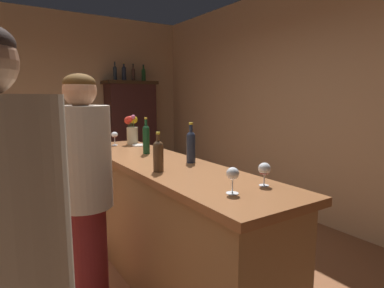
{
  "coord_description": "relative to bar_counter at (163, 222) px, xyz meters",
  "views": [
    {
      "loc": [
        -0.71,
        -2.4,
        1.54
      ],
      "look_at": [
        1.05,
        0.3,
        1.06
      ],
      "focal_mm": 30.04,
      "sensor_mm": 36.0,
      "label": 1
    }
  ],
  "objects": [
    {
      "name": "cheese_plate",
      "position": [
        0.19,
        0.86,
        0.51
      ],
      "size": [
        0.15,
        0.15,
        0.01
      ],
      "primitive_type": "cylinder",
      "color": "white",
      "rests_on": "bar_counter"
    },
    {
      "name": "display_bottle_left",
      "position": [
        0.84,
        3.33,
        1.44
      ],
      "size": [
        0.06,
        0.06,
        0.32
      ],
      "color": "#1C2733",
      "rests_on": "display_cabinet"
    },
    {
      "name": "wine_bottle_rose",
      "position": [
        0.18,
        -0.16,
        0.65
      ],
      "size": [
        0.07,
        0.07,
        0.32
      ],
      "color": "#1E2537",
      "rests_on": "bar_counter"
    },
    {
      "name": "floor",
      "position": [
        -0.46,
        0.16,
        -0.52
      ],
      "size": [
        8.94,
        8.94,
        0.0
      ],
      "primitive_type": "plane",
      "color": "brown",
      "rests_on": "ground"
    },
    {
      "name": "wine_bottle_malbec",
      "position": [
        -0.18,
        -0.29,
        0.63
      ],
      "size": [
        0.07,
        0.07,
        0.28
      ],
      "color": "#47301D",
      "rests_on": "bar_counter"
    },
    {
      "name": "wine_bottle_syrah",
      "position": [
        0.05,
        0.39,
        0.65
      ],
      "size": [
        0.06,
        0.06,
        0.33
      ],
      "color": "#133B1E",
      "rests_on": "bar_counter"
    },
    {
      "name": "wall_right",
      "position": [
        2.24,
        0.16,
        0.96
      ],
      "size": [
        0.12,
        7.0,
        2.95
      ],
      "primitive_type": "cube",
      "color": "tan",
      "rests_on": "ground"
    },
    {
      "name": "wine_glass_spare",
      "position": [
        0.17,
        -0.95,
        0.6
      ],
      "size": [
        0.07,
        0.07,
        0.14
      ],
      "color": "white",
      "rests_on": "bar_counter"
    },
    {
      "name": "display_bottle_midleft",
      "position": [
        1.01,
        3.33,
        1.44
      ],
      "size": [
        0.08,
        0.08,
        0.31
      ],
      "color": "#1E2435",
      "rests_on": "display_cabinet"
    },
    {
      "name": "wall_back",
      "position": [
        -0.46,
        3.65,
        0.96
      ],
      "size": [
        5.4,
        0.12,
        2.95
      ],
      "primitive_type": "cube",
      "color": "tan",
      "rests_on": "ground"
    },
    {
      "name": "display_bottle_center",
      "position": [
        1.19,
        3.33,
        1.43
      ],
      "size": [
        0.06,
        0.06,
        0.3
      ],
      "color": "#442920",
      "rests_on": "display_cabinet"
    },
    {
      "name": "wine_glass_rear",
      "position": [
        -0.18,
        1.05,
        0.61
      ],
      "size": [
        0.07,
        0.07,
        0.15
      ],
      "color": "white",
      "rests_on": "bar_counter"
    },
    {
      "name": "patron_in_navy",
      "position": [
        -0.83,
        1.03,
        0.31
      ],
      "size": [
        0.37,
        0.37,
        1.53
      ],
      "rotation": [
        0.0,
        0.0,
        -1.22
      ],
      "color": "maroon",
      "rests_on": "ground"
    },
    {
      "name": "patron_near_entrance",
      "position": [
        -0.67,
        -0.21,
        0.41
      ],
      "size": [
        0.35,
        0.35,
        1.68
      ],
      "rotation": [
        0.0,
        0.0,
        0.64
      ],
      "color": "maroon",
      "rests_on": "ground"
    },
    {
      "name": "bar_counter",
      "position": [
        0.0,
        0.0,
        0.0
      ],
      "size": [
        0.63,
        2.6,
        1.02
      ],
      "color": "olive",
      "rests_on": "ground"
    },
    {
      "name": "wine_glass_front",
      "position": [
        -0.08,
        -0.97,
        0.61
      ],
      "size": [
        0.07,
        0.07,
        0.15
      ],
      "color": "white",
      "rests_on": "bar_counter"
    },
    {
      "name": "wine_glass_mid",
      "position": [
        -0.02,
        1.04,
        0.61
      ],
      "size": [
        0.07,
        0.07,
        0.14
      ],
      "color": "white",
      "rests_on": "bar_counter"
    },
    {
      "name": "display_cabinet",
      "position": [
        1.12,
        3.33,
        0.43
      ],
      "size": [
        0.94,
        0.46,
        1.81
      ],
      "color": "#321919",
      "rests_on": "ground"
    },
    {
      "name": "flower_arrangement",
      "position": [
        0.17,
        1.02,
        0.67
      ],
      "size": [
        0.13,
        0.14,
        0.32
      ],
      "color": "tan",
      "rests_on": "bar_counter"
    },
    {
      "name": "display_bottle_midright",
      "position": [
        1.39,
        3.33,
        1.43
      ],
      "size": [
        0.08,
        0.08,
        0.3
      ],
      "color": "#123C19",
      "rests_on": "display_cabinet"
    }
  ]
}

